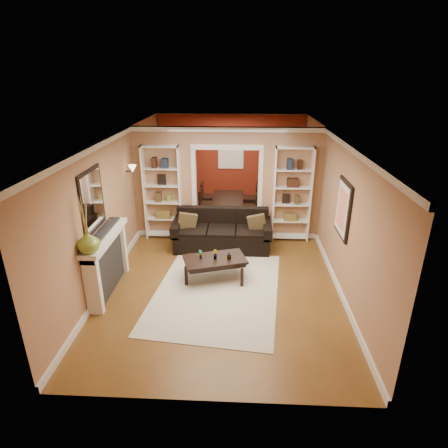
# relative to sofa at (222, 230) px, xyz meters

# --- Properties ---
(floor) EXTENTS (8.00, 8.00, 0.00)m
(floor) POSITION_rel_sofa_xyz_m (0.09, -0.45, -0.45)
(floor) COLOR brown
(floor) RESTS_ON ground
(ceiling) EXTENTS (8.00, 8.00, 0.00)m
(ceiling) POSITION_rel_sofa_xyz_m (0.09, -0.45, 2.25)
(ceiling) COLOR white
(ceiling) RESTS_ON ground
(wall_back) EXTENTS (8.00, 0.00, 8.00)m
(wall_back) POSITION_rel_sofa_xyz_m (0.09, 3.55, 0.90)
(wall_back) COLOR #AC7D5A
(wall_back) RESTS_ON ground
(wall_front) EXTENTS (8.00, 0.00, 8.00)m
(wall_front) POSITION_rel_sofa_xyz_m (0.09, -4.45, 0.90)
(wall_front) COLOR #AC7D5A
(wall_front) RESTS_ON ground
(wall_left) EXTENTS (0.00, 8.00, 8.00)m
(wall_left) POSITION_rel_sofa_xyz_m (-2.16, -0.45, 0.90)
(wall_left) COLOR #AC7D5A
(wall_left) RESTS_ON ground
(wall_right) EXTENTS (0.00, 8.00, 8.00)m
(wall_right) POSITION_rel_sofa_xyz_m (2.34, -0.45, 0.90)
(wall_right) COLOR #AC7D5A
(wall_right) RESTS_ON ground
(partition_wall) EXTENTS (4.50, 0.15, 2.70)m
(partition_wall) POSITION_rel_sofa_xyz_m (0.09, 0.75, 0.90)
(partition_wall) COLOR #AC7D5A
(partition_wall) RESTS_ON floor
(red_back_panel) EXTENTS (4.44, 0.04, 2.64)m
(red_back_panel) POSITION_rel_sofa_xyz_m (0.09, 3.52, 0.87)
(red_back_panel) COLOR maroon
(red_back_panel) RESTS_ON floor
(dining_window) EXTENTS (0.78, 0.03, 0.98)m
(dining_window) POSITION_rel_sofa_xyz_m (0.09, 3.48, 1.10)
(dining_window) COLOR #8CA5CC
(dining_window) RESTS_ON wall_back
(area_rug) EXTENTS (2.62, 3.42, 0.01)m
(area_rug) POSITION_rel_sofa_xyz_m (0.01, -1.86, -0.44)
(area_rug) COLOR beige
(area_rug) RESTS_ON floor
(sofa) EXTENTS (2.28, 0.98, 0.89)m
(sofa) POSITION_rel_sofa_xyz_m (0.00, 0.00, 0.00)
(sofa) COLOR black
(sofa) RESTS_ON floor
(pillow_left) EXTENTS (0.44, 0.23, 0.43)m
(pillow_left) POSITION_rel_sofa_xyz_m (-0.81, -0.02, 0.20)
(pillow_left) COLOR brown
(pillow_left) RESTS_ON sofa
(pillow_right) EXTENTS (0.41, 0.13, 0.40)m
(pillow_right) POSITION_rel_sofa_xyz_m (0.81, -0.02, 0.19)
(pillow_right) COLOR brown
(pillow_right) RESTS_ON sofa
(coffee_table) EXTENTS (1.34, 0.98, 0.45)m
(coffee_table) POSITION_rel_sofa_xyz_m (-0.06, -1.43, -0.22)
(coffee_table) COLOR black
(coffee_table) RESTS_ON floor
(plant_left) EXTENTS (0.11, 0.12, 0.19)m
(plant_left) POSITION_rel_sofa_xyz_m (-0.34, -1.43, 0.10)
(plant_left) COLOR #336626
(plant_left) RESTS_ON coffee_table
(plant_center) EXTENTS (0.13, 0.13, 0.18)m
(plant_center) POSITION_rel_sofa_xyz_m (-0.06, -1.43, 0.10)
(plant_center) COLOR #336626
(plant_center) RESTS_ON coffee_table
(plant_right) EXTENTS (0.13, 0.13, 0.18)m
(plant_right) POSITION_rel_sofa_xyz_m (0.22, -1.43, 0.10)
(plant_right) COLOR #336626
(plant_right) RESTS_ON coffee_table
(bookshelf_left) EXTENTS (0.90, 0.30, 2.30)m
(bookshelf_left) POSITION_rel_sofa_xyz_m (-1.46, 0.58, 0.70)
(bookshelf_left) COLOR white
(bookshelf_left) RESTS_ON floor
(bookshelf_right) EXTENTS (0.90, 0.30, 2.30)m
(bookshelf_right) POSITION_rel_sofa_xyz_m (1.64, 0.58, 0.70)
(bookshelf_right) COLOR white
(bookshelf_right) RESTS_ON floor
(fireplace) EXTENTS (0.32, 1.70, 1.16)m
(fireplace) POSITION_rel_sofa_xyz_m (-2.00, -1.95, 0.13)
(fireplace) COLOR white
(fireplace) RESTS_ON floor
(vase) EXTENTS (0.37, 0.37, 0.38)m
(vase) POSITION_rel_sofa_xyz_m (-2.00, -2.65, 0.90)
(vase) COLOR olive
(vase) RESTS_ON fireplace
(mirror) EXTENTS (0.03, 0.95, 1.10)m
(mirror) POSITION_rel_sofa_xyz_m (-2.14, -1.95, 1.35)
(mirror) COLOR silver
(mirror) RESTS_ON wall_left
(wall_sconce) EXTENTS (0.18, 0.18, 0.22)m
(wall_sconce) POSITION_rel_sofa_xyz_m (-2.06, 0.10, 1.38)
(wall_sconce) COLOR #FFE0A5
(wall_sconce) RESTS_ON wall_left
(framed_art) EXTENTS (0.04, 0.85, 1.05)m
(framed_art) POSITION_rel_sofa_xyz_m (2.30, -1.45, 1.10)
(framed_art) COLOR black
(framed_art) RESTS_ON wall_right
(dining_table) EXTENTS (1.55, 0.86, 0.54)m
(dining_table) POSITION_rel_sofa_xyz_m (0.09, 2.09, -0.17)
(dining_table) COLOR black
(dining_table) RESTS_ON floor
(dining_chair_nw) EXTENTS (0.56, 0.56, 0.90)m
(dining_chair_nw) POSITION_rel_sofa_xyz_m (-0.46, 1.79, 0.01)
(dining_chair_nw) COLOR black
(dining_chair_nw) RESTS_ON floor
(dining_chair_ne) EXTENTS (0.40, 0.40, 0.80)m
(dining_chair_ne) POSITION_rel_sofa_xyz_m (0.64, 1.79, -0.04)
(dining_chair_ne) COLOR black
(dining_chair_ne) RESTS_ON floor
(dining_chair_sw) EXTENTS (0.55, 0.55, 0.93)m
(dining_chair_sw) POSITION_rel_sofa_xyz_m (-0.46, 2.39, 0.02)
(dining_chair_sw) COLOR black
(dining_chair_sw) RESTS_ON floor
(dining_chair_se) EXTENTS (0.57, 0.57, 0.90)m
(dining_chair_se) POSITION_rel_sofa_xyz_m (0.64, 2.39, 0.00)
(dining_chair_se) COLOR black
(dining_chair_se) RESTS_ON floor
(chandelier) EXTENTS (0.50, 0.50, 0.30)m
(chandelier) POSITION_rel_sofa_xyz_m (0.09, 2.25, 1.57)
(chandelier) COLOR #382219
(chandelier) RESTS_ON ceiling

